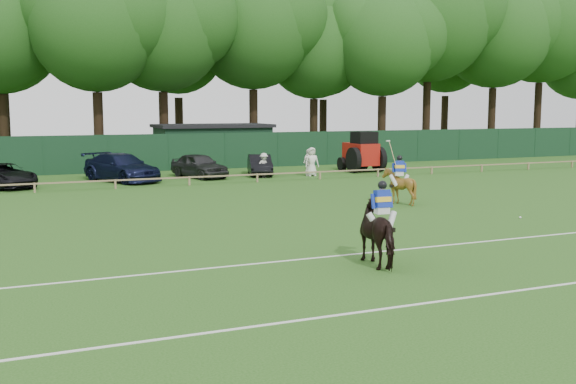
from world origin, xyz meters
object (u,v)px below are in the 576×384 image
suv_black (5,176)px  hatch_grey (199,165)px  spectator_left (264,165)px  spectator_right (312,162)px  horse_dark (382,233)px  utility_shed (213,144)px  horse_chestnut (399,186)px  sedan_navy (122,167)px  tractor (362,153)px  polo_ball (520,217)px  spectator_mid (308,162)px  estate_black (260,165)px

suv_black → hatch_grey: bearing=-16.9°
spectator_left → spectator_right: bearing=-23.5°
horse_dark → utility_shed: utility_shed is taller
horse_dark → horse_chestnut: horse_dark is taller
sedan_navy → spectator_right: spectator_right is taller
utility_shed → tractor: size_ratio=2.61×
utility_shed → hatch_grey: bearing=-112.2°
spectator_right → utility_shed: size_ratio=0.21×
polo_ball → tractor: (3.84, 19.25, 1.22)m
horse_dark → spectator_right: (8.44, 22.39, 0.01)m
spectator_left → spectator_mid: spectator_mid is taller
suv_black → hatch_grey: (10.97, 0.82, 0.10)m
suv_black → spectator_left: bearing=-23.1°
horse_dark → hatch_grey: size_ratio=0.48×
hatch_grey → utility_shed: (3.37, 8.25, 0.79)m
sedan_navy → spectator_right: (11.45, -1.61, 0.09)m
suv_black → hatch_grey: size_ratio=1.06×
horse_chestnut → spectator_right: spectator_right is taller
spectator_left → tractor: 7.44m
spectator_mid → tractor: bearing=-19.2°
hatch_grey → estate_black: bearing=-18.1°
spectator_mid → utility_shed: 10.41m
horse_dark → hatch_grey: horse_dark is taller
spectator_right → estate_black: bearing=156.0°
estate_black → spectator_left: size_ratio=2.63×
sedan_navy → tractor: tractor is taller
horse_dark → sedan_navy: size_ratio=0.38×
spectator_left → polo_ball: 18.73m
spectator_mid → utility_shed: (-3.20, 9.88, 0.69)m
estate_black → spectator_mid: spectator_mid is taller
sedan_navy → spectator_mid: spectator_mid is taller
suv_black → polo_ball: suv_black is taller
horse_chestnut → spectator_left: 13.21m
sedan_navy → utility_shed: (8.06, 8.44, 0.73)m
suv_black → spectator_left: size_ratio=3.12×
horse_dark → spectator_left: 23.52m
tractor → horse_dark: bearing=-117.3°
polo_ball → utility_shed: 28.24m
horse_chestnut → spectator_right: (1.67, 12.64, 0.10)m
spectator_right → utility_shed: bearing=116.9°
hatch_grey → spectator_left: (3.73, -1.30, -0.00)m
horse_dark → polo_ball: bearing=-149.6°
hatch_grey → utility_shed: size_ratio=0.52×
horse_chestnut → utility_shed: utility_shed is taller
hatch_grey → horse_dark: bearing=-111.6°
polo_ball → utility_shed: size_ratio=0.01×
sedan_navy → spectator_left: 8.50m
suv_black → polo_ball: bearing=-67.1°
spectator_left → polo_ball: (3.53, -18.38, -0.70)m
utility_shed → horse_chestnut: bearing=-85.7°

